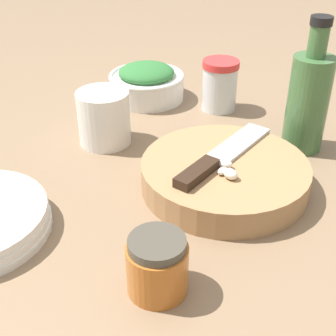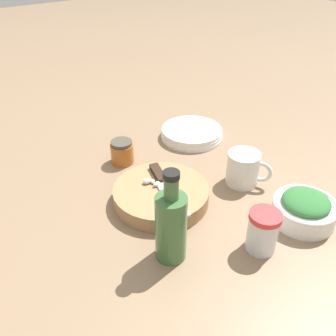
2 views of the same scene
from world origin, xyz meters
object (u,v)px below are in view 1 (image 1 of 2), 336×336
object	(u,v)px
garlic_cloves	(227,170)
coffee_mug	(104,117)
chef_knife	(219,157)
herb_bowl	(147,82)
oil_bottle	(308,99)
spice_jar	(220,85)
honey_jar	(157,265)
cutting_board	(224,175)

from	to	relation	value
garlic_cloves	coffee_mug	distance (m)	0.24
chef_knife	herb_bowl	distance (m)	0.31
herb_bowl	oil_bottle	distance (m)	0.31
chef_knife	spice_jar	bearing A→B (deg)	121.73
chef_knife	garlic_cloves	size ratio (longest dim) A/B	5.25
oil_bottle	coffee_mug	bearing A→B (deg)	108.77
garlic_cloves	oil_bottle	bearing A→B (deg)	-21.14
coffee_mug	honey_jar	distance (m)	0.33
herb_bowl	spice_jar	size ratio (longest dim) A/B	1.56
cutting_board	honey_jar	bearing A→B (deg)	177.33
coffee_mug	honey_jar	size ratio (longest dim) A/B	1.63
honey_jar	cutting_board	bearing A→B (deg)	-2.67
cutting_board	herb_bowl	xyz separation A→B (m)	(0.23, 0.22, 0.01)
spice_jar	coffee_mug	bearing A→B (deg)	145.02
spice_jar	oil_bottle	size ratio (longest dim) A/B	0.45
honey_jar	coffee_mug	bearing A→B (deg)	38.21
oil_bottle	spice_jar	bearing A→B (deg)	61.51
garlic_cloves	honey_jar	xyz separation A→B (m)	(-0.18, 0.02, -0.01)
honey_jar	oil_bottle	xyz separation A→B (m)	(0.36, -0.09, 0.05)
cutting_board	spice_jar	bearing A→B (deg)	18.87
cutting_board	oil_bottle	distance (m)	0.18
chef_knife	coffee_mug	world-z (taller)	coffee_mug
cutting_board	spice_jar	world-z (taller)	spice_jar
garlic_cloves	honey_jar	bearing A→B (deg)	173.87
garlic_cloves	herb_bowl	distance (m)	0.35
chef_knife	herb_bowl	xyz separation A→B (m)	(0.23, 0.21, -0.01)
herb_bowl	oil_bottle	world-z (taller)	oil_bottle
cutting_board	spice_jar	size ratio (longest dim) A/B	2.48
chef_knife	herb_bowl	world-z (taller)	herb_bowl
garlic_cloves	spice_jar	xyz separation A→B (m)	(0.27, 0.09, 0.00)
chef_knife	coffee_mug	distance (m)	0.21
chef_knife	coffee_mug	xyz separation A→B (m)	(0.05, 0.20, -0.00)
herb_bowl	coffee_mug	xyz separation A→B (m)	(-0.18, -0.01, 0.01)
honey_jar	chef_knife	bearing A→B (deg)	0.17
garlic_cloves	spice_jar	size ratio (longest dim) A/B	0.43
cutting_board	herb_bowl	world-z (taller)	herb_bowl
coffee_mug	chef_knife	bearing A→B (deg)	-104.11
oil_bottle	garlic_cloves	bearing A→B (deg)	158.86
garlic_cloves	oil_bottle	xyz separation A→B (m)	(0.18, -0.07, 0.04)
spice_jar	oil_bottle	xyz separation A→B (m)	(-0.09, -0.16, 0.03)
cutting_board	coffee_mug	size ratio (longest dim) A/B	2.14
herb_bowl	honey_jar	world-z (taller)	herb_bowl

